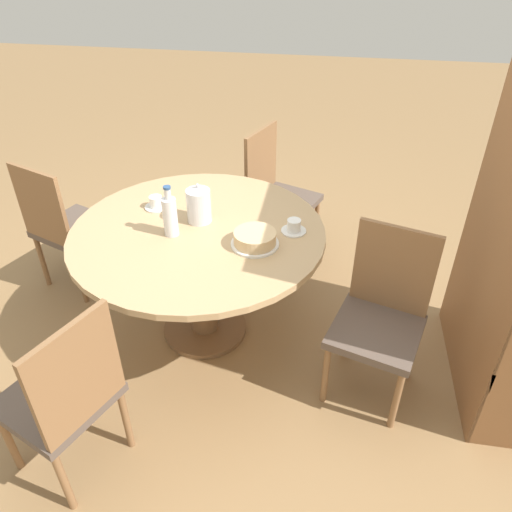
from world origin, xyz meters
TOP-DOWN VIEW (x-y plane):
  - ground_plane at (0.00, 0.00)m, footprint 14.00×14.00m
  - dining_table at (0.00, 0.00)m, footprint 1.37×1.37m
  - chair_a at (0.96, -0.33)m, footprint 0.55×0.55m
  - chair_b at (0.23, 0.99)m, footprint 0.52×0.52m
  - chair_c at (-0.97, 0.30)m, footprint 0.54×0.54m
  - chair_d at (-0.31, -0.97)m, footprint 0.54×0.54m
  - coffee_pot at (-0.09, -0.01)m, footprint 0.13×0.13m
  - water_bottle at (0.06, -0.12)m, footprint 0.08×0.08m
  - cake_main at (0.09, 0.33)m, footprint 0.25×0.25m
  - cup_a at (-0.19, -0.29)m, footprint 0.13×0.13m
  - cup_b at (-0.07, 0.51)m, footprint 0.13×0.13m

SIDE VIEW (x-z plane):
  - ground_plane at x=0.00m, z-range 0.00..0.00m
  - chair_a at x=0.96m, z-range 0.02..0.93m
  - chair_b at x=0.23m, z-range 0.02..0.93m
  - chair_c at x=-0.97m, z-range 0.02..0.93m
  - chair_d at x=-0.31m, z-range 0.02..0.93m
  - dining_table at x=0.00m, z-range 0.22..0.95m
  - cup_a at x=-0.19m, z-range 0.72..0.79m
  - cup_b at x=-0.07m, z-range 0.72..0.79m
  - cake_main at x=0.09m, z-range 0.72..0.80m
  - coffee_pot at x=-0.09m, z-range 0.71..0.94m
  - water_bottle at x=0.06m, z-range 0.70..0.98m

